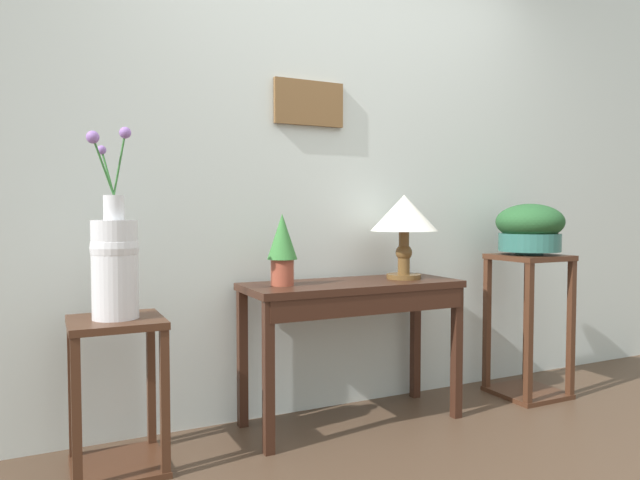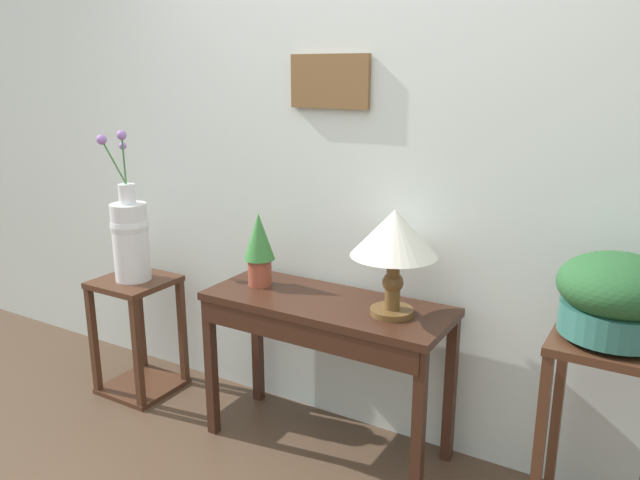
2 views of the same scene
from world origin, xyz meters
TOP-DOWN VIEW (x-y plane):
  - back_wall_with_art at (-0.00, 1.46)m, footprint 9.00×0.13m
  - console_table at (-0.05, 1.13)m, footprint 1.10×0.43m
  - table_lamp at (0.26, 1.15)m, footprint 0.35×0.35m
  - potted_plant_on_console at (-0.42, 1.17)m, footprint 0.14×0.14m
  - pedestal_stand_left at (-1.19, 1.10)m, footprint 0.37×0.37m
  - flower_vase_tall_left at (-1.19, 1.10)m, footprint 0.20×0.19m
  - pedestal_stand_right at (1.08, 1.08)m, footprint 0.37×0.37m
  - planter_bowl_wide_right at (1.08, 1.08)m, footprint 0.38×0.38m

SIDE VIEW (x-z plane):
  - pedestal_stand_left at x=-1.19m, z-range 0.00..0.64m
  - pedestal_stand_right at x=1.08m, z-range 0.00..0.83m
  - console_table at x=-0.05m, z-range 0.26..0.98m
  - flower_vase_tall_left at x=-1.19m, z-range 0.49..1.27m
  - potted_plant_on_console at x=-0.42m, z-range 0.74..1.08m
  - planter_bowl_wide_right at x=1.08m, z-range 0.83..1.13m
  - table_lamp at x=0.26m, z-range 0.82..1.27m
  - back_wall_with_art at x=0.00m, z-range 0.00..2.80m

